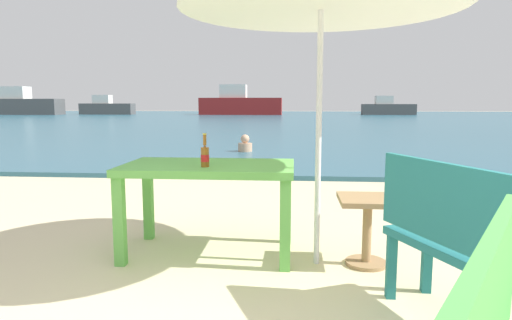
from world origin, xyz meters
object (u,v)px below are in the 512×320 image
Objects in this scene: picnic_table_green at (209,177)px; boat_ferry at (240,104)px; bench_teal_center at (469,242)px; boat_cargo_ship at (107,107)px; beer_bottle_amber at (205,155)px; boat_barge at (388,108)px; boat_tanker at (22,105)px; swimmer_person at (245,145)px; side_table_wood at (367,221)px.

boat_ferry is (-4.34, 37.66, 0.43)m from picnic_table_green.
bench_teal_center is 0.25× the size of boat_cargo_ship.
boat_barge is at bearing 76.25° from beer_bottle_amber.
boat_cargo_ship is at bearing -178.06° from boat_barge.
bench_teal_center reaches higher than picnic_table_green.
boat_tanker is at bearing -169.81° from boat_cargo_ship.
boat_cargo_ship reaches higher than bench_teal_center.
boat_barge reaches higher than swimmer_person.
swimmer_person is 0.06× the size of boat_tanker.
picnic_table_green is 2.04m from bench_teal_center.
boat_tanker is (-24.37, 29.17, 0.78)m from swimmer_person.
boat_ferry is (-3.88, 30.72, 0.84)m from swimmer_person.
bench_teal_center is 0.26× the size of boat_barge.
side_table_wood is 0.07× the size of boat_tanker.
bench_teal_center is 0.17× the size of boat_tanker.
bench_teal_center is at bearing -54.68° from boat_tanker.
side_table_wood is 0.11× the size of boat_barge.
boat_cargo_ship is at bearing 114.65° from picnic_table_green.
side_table_wood is at bearing -0.51° from beer_bottle_amber.
picnic_table_green is at bearing -55.48° from boat_tanker.
picnic_table_green is 0.19× the size of boat_tanker.
beer_bottle_amber reaches higher than side_table_wood.
boat_ferry is at bearing -176.97° from boat_barge.
beer_bottle_amber is 0.05× the size of boat_barge.
boat_barge is 34.35m from boat_tanker.
boat_ferry is at bearing 96.57° from picnic_table_green.
swimmer_person is 34.83m from boat_cargo_ship.
boat_ferry is at bearing 97.19° from swimmer_person.
beer_bottle_amber is at bearing -83.45° from boat_ferry.
beer_bottle_amber is at bearing 146.55° from bench_teal_center.
side_table_wood is at bearing -54.26° from boat_tanker.
beer_bottle_amber reaches higher than swimmer_person.
side_table_wood reaches higher than swimmer_person.
bench_teal_center reaches higher than side_table_wood.
swimmer_person is (-2.08, 8.17, -0.30)m from bench_teal_center.
boat_cargo_ship is (-16.74, 30.54, 0.50)m from swimmer_person.
boat_cargo_ship reaches higher than picnic_table_green.
swimmer_person is 38.02m from boat_tanker.
picnic_table_green is at bearing 172.37° from side_table_wood.
beer_bottle_amber is 0.03× the size of boat_ferry.
beer_bottle_amber is at bearing 179.49° from side_table_wood.
boat_barge is 0.95× the size of boat_cargo_ship.
picnic_table_green is at bearing 90.50° from beer_bottle_amber.
side_table_wood is 0.11× the size of boat_cargo_ship.
beer_bottle_amber is 1.96m from bench_teal_center.
swimmer_person is 0.05× the size of boat_ferry.
boat_barge reaches higher than side_table_wood.
swimmer_person is 0.08× the size of boat_barge.
boat_tanker reaches higher than boat_barge.
boat_ferry reaches higher than boat_tanker.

